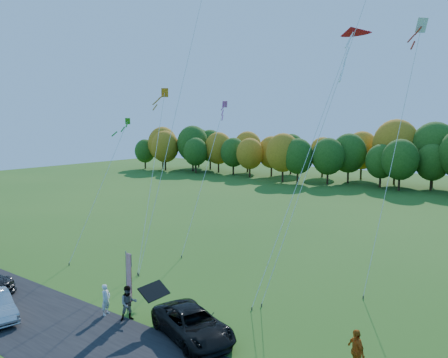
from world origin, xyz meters
The scene contains 15 objects.
ground centered at (0.00, 0.00, 0.00)m, with size 160.00×160.00×0.00m, color #235316.
asphalt_strip centered at (0.00, -4.00, 0.01)m, with size 90.00×6.00×0.01m, color black.
tree_line centered at (0.00, 55.00, 0.00)m, with size 116.00×12.00×10.00m, color #1E4711, non-canonical shape.
black_suv centered at (2.91, -0.58, 0.73)m, with size 2.42×5.25×1.46m, color black.
person_tailgate_a centered at (-2.69, -1.36, 0.86)m, with size 0.63×0.41×1.72m, color white.
person_tailgate_b centered at (-1.16, -1.09, 0.95)m, with size 0.92×0.72×1.89m, color gray.
person_east centered at (10.41, 1.22, 0.97)m, with size 1.13×0.47×1.93m, color #BE5611.
feather_flag centered at (-1.63, -0.63, 2.18)m, with size 0.48×0.10×3.59m.
kite_delta_blue centered at (-6.36, 9.42, 13.90)m, with size 3.41×11.62×27.17m.
kite_parafoil_orange centered at (5.76, 10.42, 13.74)m, with size 6.07×12.39×27.87m.
kite_delta_red centered at (4.45, 8.86, 8.80)m, with size 2.89×10.55×17.88m.
kite_diamond_yellow centered at (-7.54, 7.13, 6.59)m, with size 3.84×6.97×13.68m.
kite_diamond_green centered at (-11.64, 6.09, 6.68)m, with size 0.88×6.59×11.17m.
kite_diamond_white centered at (8.74, 11.75, 8.55)m, with size 2.09×5.80×17.49m.
kite_diamond_pink centered at (-6.79, 12.55, 6.24)m, with size 1.94×8.21×12.76m.
Camera 1 is at (16.14, -16.06, 10.57)m, focal length 35.00 mm.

